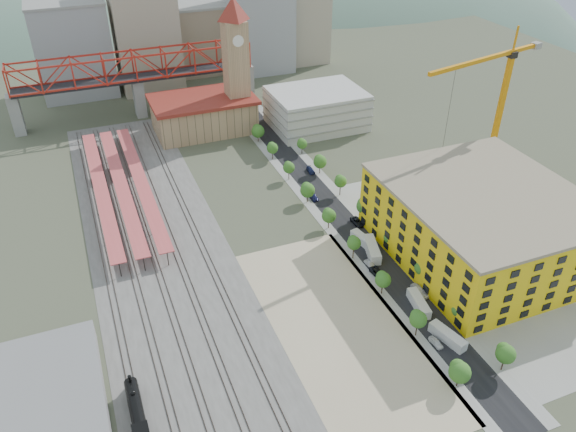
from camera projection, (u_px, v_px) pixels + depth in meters
name	position (u px, v px, depth m)	size (l,w,h in m)	color
ground	(301.00, 246.00, 151.69)	(400.00, 400.00, 0.00)	#474C38
ballast_strip	(156.00, 240.00, 154.03)	(36.00, 165.00, 0.06)	#605E59
dirt_lot	(339.00, 327.00, 126.03)	(28.00, 67.00, 0.06)	tan
street_asphalt	(331.00, 207.00, 168.27)	(12.00, 170.00, 0.06)	black
sidewalk_west	(314.00, 210.00, 166.56)	(3.00, 170.00, 0.04)	gray
sidewalk_east	(347.00, 203.00, 169.98)	(3.00, 170.00, 0.04)	gray
construction_pad	(485.00, 250.00, 150.17)	(50.00, 90.00, 0.06)	gray
rail_tracks	(149.00, 241.00, 153.41)	(26.56, 160.00, 0.18)	#382B23
platform_canopies	(121.00, 184.00, 171.60)	(16.00, 80.00, 4.12)	#D75354
station_hall	(204.00, 114.00, 209.98)	(38.00, 24.00, 13.10)	tan
clock_tower	(235.00, 53.00, 200.34)	(12.00, 12.00, 52.00)	tan
parking_garage	(317.00, 109.00, 213.25)	(34.00, 26.00, 14.00)	silver
truss_bridge	(135.00, 70.00, 214.86)	(94.00, 9.60, 25.60)	gray
construction_building	(482.00, 223.00, 144.07)	(44.60, 50.60, 18.80)	yellow
warehouse	(44.00, 399.00, 106.55)	(22.00, 32.00, 5.00)	gray
street_trees	(346.00, 224.00, 160.54)	(15.40, 124.40, 8.00)	#34661E
skyline	(193.00, 26.00, 251.69)	(133.00, 46.00, 60.00)	#9EA0A3
distant_hills	(218.00, 124.00, 410.97)	(647.00, 264.00, 227.00)	#4C6B59
locomotive	(139.00, 422.00, 102.85)	(2.92, 22.51, 5.63)	black
tower_crane	(497.00, 93.00, 163.59)	(45.10, 11.89, 49.02)	orange
site_trailer_a	(448.00, 336.00, 121.98)	(2.38, 9.05, 2.48)	silver
site_trailer_b	(419.00, 303.00, 130.80)	(2.37, 9.00, 2.46)	silver
site_trailer_c	(372.00, 249.00, 148.03)	(2.75, 10.45, 2.86)	silver
site_trailer_d	(363.00, 240.00, 151.88)	(2.28, 8.68, 2.38)	silver
car_0	(436.00, 343.00, 121.26)	(1.56, 3.87, 1.32)	white
car_1	(370.00, 264.00, 143.95)	(1.39, 3.98, 1.31)	#A1A1A7
car_2	(378.00, 273.00, 140.88)	(2.45, 5.31, 1.48)	black
car_3	(313.00, 197.00, 171.69)	(1.92, 4.72, 1.37)	navy
car_4	(421.00, 292.00, 134.76)	(1.83, 4.54, 1.55)	white
car_5	(418.00, 289.00, 135.85)	(1.42, 4.08, 1.35)	#A9A8AD
car_6	(357.00, 222.00, 160.12)	(2.40, 5.21, 1.45)	black
car_7	(311.00, 170.00, 185.67)	(1.90, 4.68, 1.36)	#1A234D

